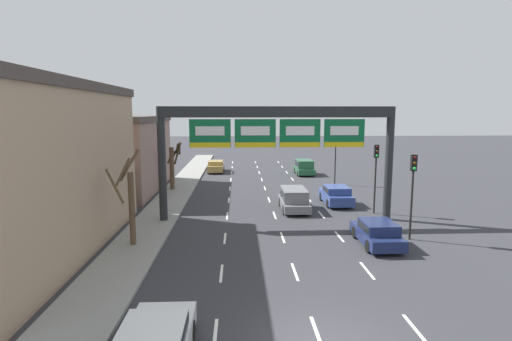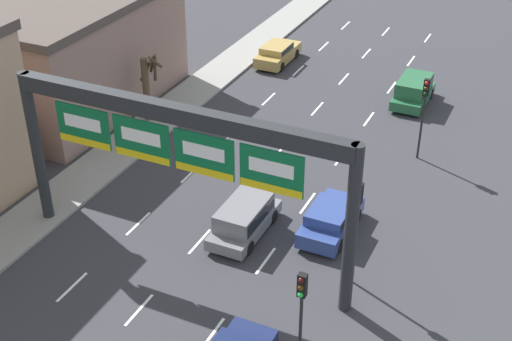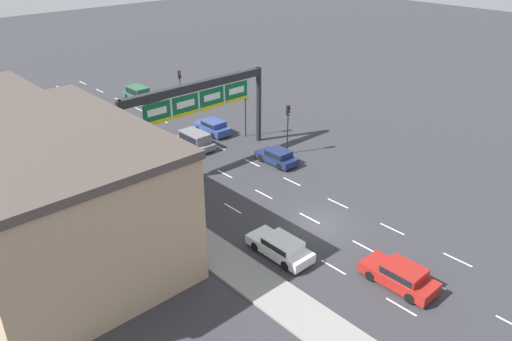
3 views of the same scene
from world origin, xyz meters
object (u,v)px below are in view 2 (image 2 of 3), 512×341
(traffic_light_near_gantry, at_px, (424,103))
(tree_bare_closest, at_px, (148,82))
(traffic_light_mid_block, at_px, (301,307))
(suv_green, at_px, (414,90))
(suv_grey, at_px, (244,217))
(car_blue, at_px, (330,219))
(traffic_light_far_end, at_px, (357,214))
(sign_gantry, at_px, (176,144))
(car_gold, at_px, (277,53))

(traffic_light_near_gantry, bearing_deg, tree_bare_closest, -171.19)
(tree_bare_closest, bearing_deg, traffic_light_mid_block, -43.90)
(suv_green, distance_m, traffic_light_near_gantry, 7.26)
(traffic_light_mid_block, bearing_deg, suv_grey, 127.98)
(traffic_light_near_gantry, bearing_deg, suv_green, 106.69)
(car_blue, relative_size, traffic_light_near_gantry, 0.91)
(car_blue, xyz_separation_m, traffic_light_far_end, (2.02, -2.92, 2.70))
(traffic_light_mid_block, height_order, tree_bare_closest, traffic_light_mid_block)
(sign_gantry, distance_m, traffic_light_near_gantry, 15.09)
(suv_green, xyz_separation_m, tree_bare_closest, (-13.51, -8.97, 1.59))
(car_gold, xyz_separation_m, traffic_light_far_end, (12.31, -20.44, 2.73))
(suv_grey, distance_m, traffic_light_near_gantry, 11.84)
(tree_bare_closest, bearing_deg, sign_gantry, -51.86)
(car_blue, height_order, traffic_light_far_end, traffic_light_far_end)
(traffic_light_near_gantry, bearing_deg, car_blue, -103.06)
(traffic_light_mid_block, bearing_deg, traffic_light_near_gantry, 90.21)
(car_blue, bearing_deg, suv_green, 90.01)
(car_gold, bearing_deg, suv_green, -13.46)
(traffic_light_near_gantry, xyz_separation_m, traffic_light_far_end, (0.05, -11.41, 0.16))
(car_gold, relative_size, tree_bare_closest, 1.01)
(sign_gantry, xyz_separation_m, suv_green, (5.10, 19.67, -4.87))
(traffic_light_near_gantry, relative_size, tree_bare_closest, 1.07)
(traffic_light_far_end, distance_m, tree_bare_closest, 17.98)
(car_gold, relative_size, traffic_light_mid_block, 0.91)
(suv_grey, relative_size, traffic_light_far_end, 0.90)
(sign_gantry, xyz_separation_m, suv_grey, (1.55, 2.90, -4.91))
(traffic_light_near_gantry, bearing_deg, sign_gantry, -118.37)
(car_gold, bearing_deg, traffic_light_far_end, -58.95)
(car_gold, height_order, traffic_light_near_gantry, traffic_light_near_gantry)
(suv_grey, distance_m, traffic_light_far_end, 6.26)
(car_gold, xyz_separation_m, tree_bare_closest, (-3.22, -11.43, 1.79))
(sign_gantry, xyz_separation_m, tree_bare_closest, (-8.40, 10.70, -3.28))
(sign_gantry, height_order, traffic_light_mid_block, sign_gantry)
(traffic_light_far_end, bearing_deg, suv_grey, 167.76)
(traffic_light_mid_block, bearing_deg, traffic_light_far_end, 90.11)
(car_blue, distance_m, traffic_light_mid_block, 9.48)
(car_blue, xyz_separation_m, traffic_light_mid_block, (2.03, -8.87, 2.66))
(suv_grey, relative_size, tree_bare_closest, 1.01)
(suv_green, bearing_deg, traffic_light_mid_block, -85.14)
(car_gold, xyz_separation_m, traffic_light_mid_block, (12.32, -26.38, 2.68))
(car_gold, relative_size, traffic_light_far_end, 0.90)
(sign_gantry, relative_size, traffic_light_far_end, 3.14)
(car_blue, height_order, traffic_light_near_gantry, traffic_light_near_gantry)
(traffic_light_mid_block, bearing_deg, car_blue, 102.90)
(car_blue, relative_size, suv_green, 1.03)
(traffic_light_near_gantry, height_order, traffic_light_mid_block, traffic_light_mid_block)
(car_blue, bearing_deg, sign_gantry, -137.88)
(traffic_light_mid_block, distance_m, tree_bare_closest, 21.58)
(suv_green, height_order, suv_grey, suv_green)
(sign_gantry, bearing_deg, suv_grey, 61.84)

